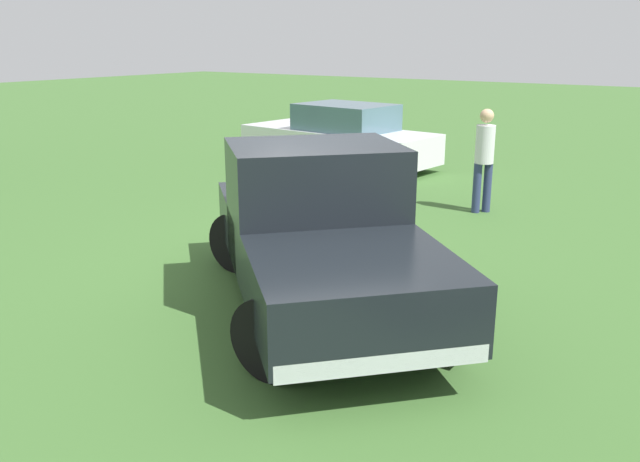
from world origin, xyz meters
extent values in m
plane|color=#3D662D|center=(0.00, 0.00, 0.00)|extent=(80.00, 80.00, 0.00)
cylinder|color=black|center=(2.30, -1.02, 0.39)|extent=(0.77, 0.22, 0.77)
cylinder|color=black|center=(1.26, -2.13, 0.39)|extent=(0.77, 0.22, 0.77)
cylinder|color=black|center=(0.15, 0.99, 0.39)|extent=(0.77, 0.22, 0.77)
cylinder|color=black|center=(-0.89, -0.12, 0.39)|extent=(0.77, 0.22, 0.77)
cube|color=black|center=(1.71, -1.51, 0.73)|extent=(2.59, 2.59, 0.64)
cube|color=black|center=(0.50, -0.38, 1.11)|extent=(2.32, 2.34, 1.40)
cube|color=slate|center=(0.50, -0.38, 1.55)|extent=(2.06, 2.08, 0.48)
cube|color=black|center=(-0.17, 0.25, 0.71)|extent=(2.86, 2.84, 0.60)
cube|color=silver|center=(2.34, -2.10, 0.47)|extent=(1.29, 1.36, 0.16)
cylinder|color=black|center=(-5.55, 6.35, 0.31)|extent=(0.63, 0.20, 0.63)
cylinder|color=black|center=(-5.39, 7.86, 0.31)|extent=(0.63, 0.20, 0.63)
cylinder|color=black|center=(-2.43, 6.02, 0.31)|extent=(0.63, 0.20, 0.63)
cylinder|color=black|center=(-2.27, 7.52, 0.31)|extent=(0.63, 0.20, 0.63)
cube|color=white|center=(-3.91, 6.94, 0.52)|extent=(4.92, 2.27, 0.68)
cube|color=slate|center=(-3.67, 6.91, 1.16)|extent=(2.25, 1.77, 0.60)
cylinder|color=navy|center=(0.65, 4.66, 0.43)|extent=(0.14, 0.14, 0.86)
cylinder|color=navy|center=(0.52, 4.50, 0.43)|extent=(0.14, 0.14, 0.86)
cylinder|color=silver|center=(0.58, 4.58, 1.18)|extent=(0.45, 0.45, 0.65)
sphere|color=#D8AD84|center=(0.58, 4.58, 1.66)|extent=(0.23, 0.23, 0.23)
camera|label=1|loc=(4.62, -6.31, 2.90)|focal=37.50mm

